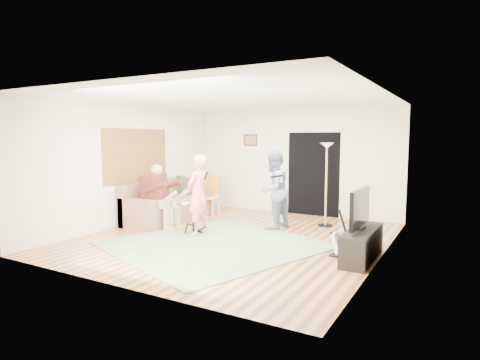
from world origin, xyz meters
name	(u,v)px	position (x,y,z in m)	size (l,w,h in m)	color
floor	(235,238)	(0.00, 0.00, 0.00)	(6.00, 6.00, 0.00)	brown
walls	(235,170)	(0.00, 0.00, 1.35)	(5.50, 6.00, 2.70)	beige
ceiling	(235,99)	(0.00, 0.00, 2.70)	(6.00, 6.00, 0.00)	white
window_blinds	(137,156)	(-2.74, 0.20, 1.55)	(2.05, 2.05, 0.00)	olive
doorway	(313,174)	(0.55, 2.99, 1.05)	(2.10, 2.10, 0.00)	black
picture_frame	(250,140)	(-1.25, 2.99, 1.90)	(0.42, 0.03, 0.32)	#3F2314
area_rug	(214,244)	(-0.07, -0.64, 0.01)	(3.28, 3.40, 0.02)	#5A7C4B
sofa	(165,207)	(-2.30, 0.65, 0.31)	(0.95, 2.32, 0.94)	#8E6047
drummer	(161,203)	(-1.87, 0.00, 0.54)	(0.90, 0.51, 1.39)	#572318
drum_kit	(193,217)	(-1.00, 0.00, 0.31)	(0.38, 0.69, 0.71)	black
singer	(198,195)	(-0.78, -0.13, 0.82)	(0.60, 0.39, 1.63)	#F57B6A
microphone	(206,176)	(-0.58, -0.13, 1.22)	(0.06, 0.06, 0.24)	black
guitarist	(273,190)	(0.31, 1.11, 0.85)	(0.82, 0.64, 1.70)	slate
guitar_held	(282,176)	(0.51, 1.11, 1.15)	(0.12, 0.60, 0.26)	white
guitar_spare	(338,243)	(2.11, -0.23, 0.23)	(0.29, 0.26, 0.80)	black
torchiere_lamp	(326,169)	(1.22, 1.93, 1.27)	(0.33, 0.33, 1.86)	black
dining_chair	(210,201)	(-1.78, 1.81, 0.35)	(0.46, 0.48, 0.97)	beige
tv_cabinet	(362,244)	(2.50, -0.21, 0.25)	(0.40, 1.40, 0.50)	black
television	(360,208)	(2.45, -0.21, 0.85)	(0.06, 1.11, 0.62)	black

